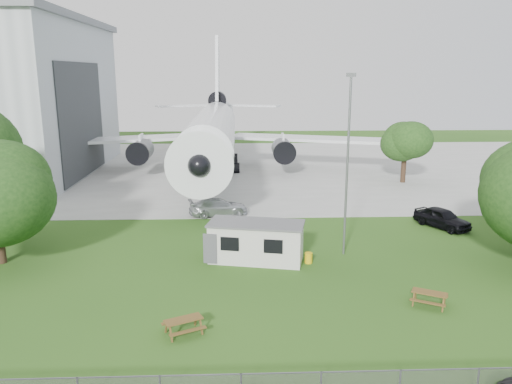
{
  "coord_description": "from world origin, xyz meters",
  "views": [
    {
      "loc": [
        0.92,
        -25.88,
        12.16
      ],
      "look_at": [
        2.24,
        8.0,
        4.0
      ],
      "focal_mm": 35.0,
      "sensor_mm": 36.0,
      "label": 1
    }
  ],
  "objects_px": {
    "airliner": "(213,130)",
    "site_cabin": "(256,242)",
    "picnic_west": "(184,333)",
    "picnic_east": "(429,305)"
  },
  "relations": [
    {
      "from": "airliner",
      "to": "site_cabin",
      "type": "distance_m",
      "value": 31.17
    },
    {
      "from": "picnic_west",
      "to": "site_cabin",
      "type": "bearing_deg",
      "value": 42.15
    },
    {
      "from": "picnic_east",
      "to": "picnic_west",
      "type": "bearing_deg",
      "value": -140.52
    },
    {
      "from": "airliner",
      "to": "picnic_east",
      "type": "relative_size",
      "value": 26.52
    },
    {
      "from": "picnic_west",
      "to": "picnic_east",
      "type": "bearing_deg",
      "value": -14.64
    },
    {
      "from": "site_cabin",
      "to": "picnic_east",
      "type": "height_order",
      "value": "site_cabin"
    },
    {
      "from": "picnic_west",
      "to": "picnic_east",
      "type": "xyz_separation_m",
      "value": [
        12.82,
        2.47,
        0.0
      ]
    },
    {
      "from": "airliner",
      "to": "picnic_west",
      "type": "distance_m",
      "value": 40.38
    },
    {
      "from": "site_cabin",
      "to": "picnic_west",
      "type": "bearing_deg",
      "value": -112.3
    },
    {
      "from": "picnic_east",
      "to": "airliner",
      "type": "bearing_deg",
      "value": 137.83
    }
  ]
}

